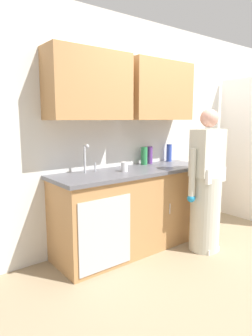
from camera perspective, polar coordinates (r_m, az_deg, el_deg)
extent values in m
plane|color=#998466|center=(3.60, 15.95, -15.79)|extent=(9.00, 9.00, 0.00)
cube|color=silver|center=(3.97, 4.47, 7.07)|extent=(4.80, 0.10, 2.70)
cube|color=#B27F4C|center=(3.18, -7.17, 15.46)|extent=(0.91, 0.34, 0.70)
cube|color=#B27F4C|center=(3.78, 6.25, 14.51)|extent=(0.91, 0.34, 0.70)
cube|color=silver|center=(4.73, 23.05, 3.08)|extent=(0.04, 1.10, 2.10)
cube|color=#B27F4C|center=(3.51, 1.45, -8.20)|extent=(1.90, 0.60, 0.90)
cube|color=#B7BABF|center=(2.95, -3.93, -12.61)|extent=(0.60, 0.01, 0.72)
cylinder|color=silver|center=(3.46, 8.44, -7.76)|extent=(0.01, 0.01, 0.12)
cylinder|color=silver|center=(3.77, 12.96, -6.46)|extent=(0.01, 0.01, 0.12)
cube|color=#595960|center=(3.39, 1.49, -0.62)|extent=(1.96, 0.66, 0.04)
cube|color=#B7BABF|center=(3.10, -5.86, -1.72)|extent=(0.50, 0.36, 0.03)
cylinder|color=#B7BABF|center=(3.18, -7.96, 1.71)|extent=(0.02, 0.02, 0.30)
sphere|color=#B7BABF|center=(3.11, -7.46, 4.15)|extent=(0.04, 0.04, 0.04)
cylinder|color=#B7BABF|center=(3.26, -5.94, 0.17)|extent=(0.02, 0.02, 0.10)
cube|color=white|center=(3.70, 14.93, -14.50)|extent=(0.20, 0.26, 0.06)
cylinder|color=beige|center=(3.57, 14.95, -8.37)|extent=(0.34, 0.34, 0.88)
cube|color=beige|center=(3.43, 15.45, 2.86)|extent=(0.38, 0.22, 0.52)
sphere|color=#D99C8A|center=(3.40, 15.73, 9.22)|extent=(0.20, 0.20, 0.20)
cube|color=white|center=(3.39, 16.89, -1.38)|extent=(0.32, 0.04, 0.16)
cylinder|color=beige|center=(3.29, 12.60, -1.08)|extent=(0.07, 0.07, 0.55)
sphere|color=#1E8CCC|center=(3.35, 12.43, -5.71)|extent=(0.09, 0.09, 0.09)
cylinder|color=beige|center=(3.65, 17.21, -0.25)|extent=(0.07, 0.07, 0.55)
sphere|color=#1E8CCC|center=(3.71, 17.01, -4.44)|extent=(0.09, 0.09, 0.09)
cylinder|color=#334CB2|center=(4.07, 8.29, 2.91)|extent=(0.07, 0.07, 0.23)
cylinder|color=#2D8C4C|center=(3.75, 3.51, 2.37)|extent=(0.08, 0.08, 0.22)
cylinder|color=#66388C|center=(3.84, 4.63, 2.52)|extent=(0.07, 0.07, 0.22)
cylinder|color=white|center=(3.26, -0.32, 0.25)|extent=(0.08, 0.08, 0.10)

